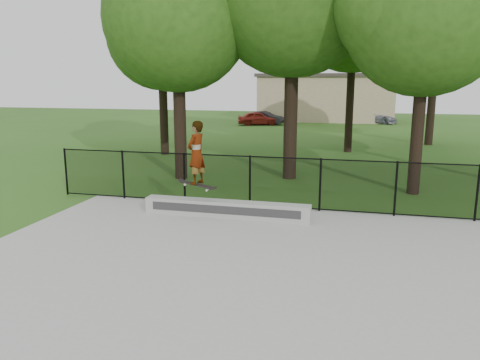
{
  "coord_description": "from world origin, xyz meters",
  "views": [
    {
      "loc": [
        0.9,
        -6.91,
        3.63
      ],
      "look_at": [
        -1.87,
        4.2,
        1.2
      ],
      "focal_mm": 35.0,
      "sensor_mm": 36.0,
      "label": 1
    }
  ],
  "objects_px": {
    "grind_ledge": "(226,209)",
    "car_b": "(264,118)",
    "car_c": "(373,116)",
    "car_a": "(258,118)",
    "skater_airborne": "(196,154)"
  },
  "relations": [
    {
      "from": "car_c",
      "to": "skater_airborne",
      "type": "distance_m",
      "value": 31.85
    },
    {
      "from": "grind_ledge",
      "to": "car_b",
      "type": "relative_size",
      "value": 1.47
    },
    {
      "from": "car_c",
      "to": "grind_ledge",
      "type": "bearing_deg",
      "value": -167.7
    },
    {
      "from": "grind_ledge",
      "to": "skater_airborne",
      "type": "xyz_separation_m",
      "value": [
        -0.74,
        -0.2,
        1.49
      ]
    },
    {
      "from": "car_a",
      "to": "skater_airborne",
      "type": "relative_size",
      "value": 1.83
    },
    {
      "from": "grind_ledge",
      "to": "car_a",
      "type": "relative_size",
      "value": 1.35
    },
    {
      "from": "car_b",
      "to": "car_c",
      "type": "xyz_separation_m",
      "value": [
        9.0,
        3.49,
        0.04
      ]
    },
    {
      "from": "car_a",
      "to": "car_b",
      "type": "relative_size",
      "value": 1.09
    },
    {
      "from": "grind_ledge",
      "to": "skater_airborne",
      "type": "relative_size",
      "value": 2.47
    },
    {
      "from": "grind_ledge",
      "to": "car_b",
      "type": "bearing_deg",
      "value": 99.03
    },
    {
      "from": "car_b",
      "to": "car_c",
      "type": "relative_size",
      "value": 0.8
    },
    {
      "from": "car_c",
      "to": "car_a",
      "type": "bearing_deg",
      "value": 134.81
    },
    {
      "from": "car_c",
      "to": "skater_airborne",
      "type": "bearing_deg",
      "value": -168.97
    },
    {
      "from": "grind_ledge",
      "to": "car_a",
      "type": "xyz_separation_m",
      "value": [
        -4.81,
        26.96,
        0.29
      ]
    },
    {
      "from": "grind_ledge",
      "to": "skater_airborne",
      "type": "distance_m",
      "value": 1.68
    }
  ]
}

